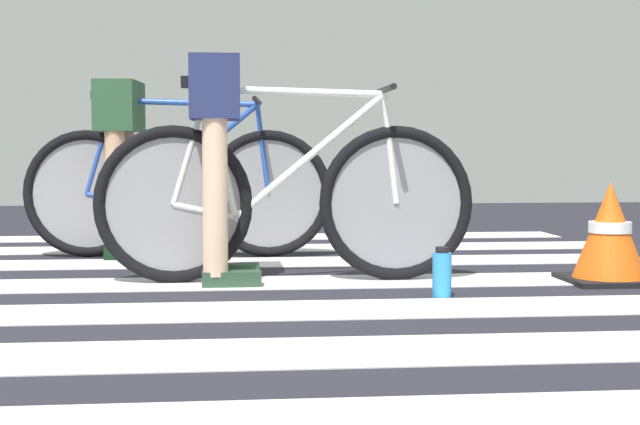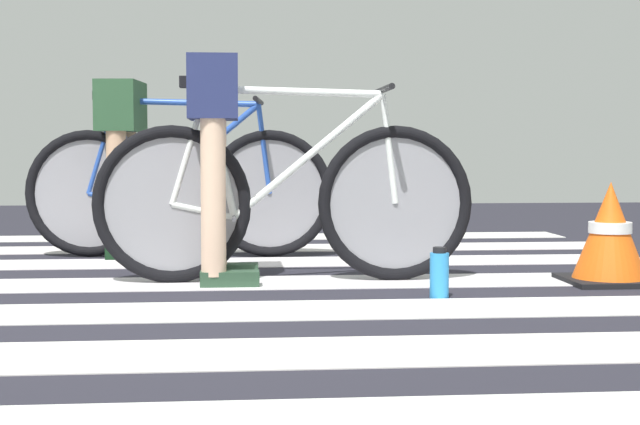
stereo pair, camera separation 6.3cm
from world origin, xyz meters
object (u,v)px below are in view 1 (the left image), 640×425
cyclist_1_of_2 (216,137)px  water_bottle (442,274)px  traffic_cone (610,235)px  bicycle_2_of_2 (177,189)px  cyclist_2_of_2 (121,144)px  bicycle_1_of_2 (285,198)px

cyclist_1_of_2 → water_bottle: (0.92, -0.53, -0.56)m
water_bottle → traffic_cone: traffic_cone is taller
bicycle_2_of_2 → cyclist_2_of_2: (-0.31, 0.03, 0.25)m
bicycle_1_of_2 → water_bottle: bearing=-41.0°
traffic_cone → bicycle_1_of_2: bearing=173.5°
water_bottle → cyclist_2_of_2: bearing=131.9°
bicycle_1_of_2 → water_bottle: bicycle_1_of_2 is taller
bicycle_1_of_2 → cyclist_2_of_2: (-0.85, 1.10, 0.25)m
bicycle_1_of_2 → cyclist_2_of_2: bearing=127.9°
cyclist_1_of_2 → cyclist_2_of_2: 1.22m
bicycle_1_of_2 → traffic_cone: 1.49m
bicycle_1_of_2 → water_bottle: size_ratio=8.30×
bicycle_1_of_2 → cyclist_1_of_2: (-0.31, 0.00, 0.28)m
bicycle_1_of_2 → traffic_cone: size_ratio=3.77×
cyclist_1_of_2 → water_bottle: bearing=-29.9°
cyclist_1_of_2 → cyclist_2_of_2: (-0.54, 1.10, -0.02)m
water_bottle → bicycle_2_of_2: bearing=125.7°
bicycle_1_of_2 → traffic_cone: bicycle_1_of_2 is taller
cyclist_1_of_2 → water_bottle: size_ratio=4.88×
cyclist_1_of_2 → traffic_cone: cyclist_1_of_2 is taller
cyclist_2_of_2 → traffic_cone: bearing=-23.5°
water_bottle → bicycle_1_of_2: bearing=138.9°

